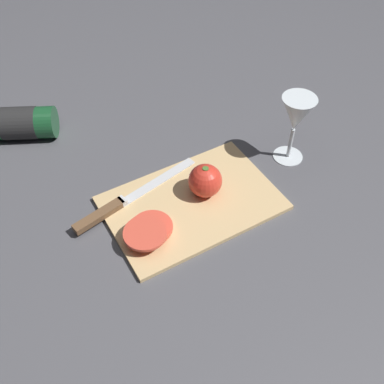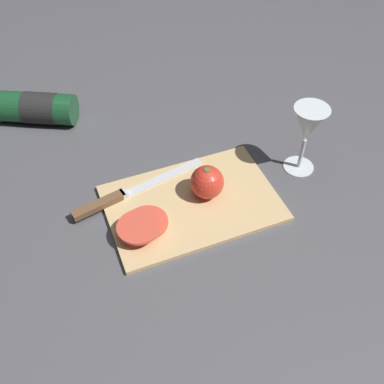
% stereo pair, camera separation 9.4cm
% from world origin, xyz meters
% --- Properties ---
extents(ground_plane, '(3.00, 3.00, 0.00)m').
position_xyz_m(ground_plane, '(0.00, 0.00, 0.00)').
color(ground_plane, '#4C4C51').
extents(cutting_board, '(0.36, 0.24, 0.01)m').
position_xyz_m(cutting_board, '(-0.02, 0.01, 0.01)').
color(cutting_board, tan).
rests_on(cutting_board, ground_plane).
extents(wine_bottle, '(0.32, 0.20, 0.08)m').
position_xyz_m(wine_bottle, '(-0.29, 0.43, 0.04)').
color(wine_bottle, '#194C28').
rests_on(wine_bottle, ground_plane).
extents(wine_glass, '(0.08, 0.08, 0.17)m').
position_xyz_m(wine_glass, '(0.26, 0.02, 0.12)').
color(wine_glass, silver).
rests_on(wine_glass, ground_plane).
extents(whole_tomato, '(0.07, 0.07, 0.07)m').
position_xyz_m(whole_tomato, '(0.02, 0.02, 0.05)').
color(whole_tomato, red).
rests_on(whole_tomato, cutting_board).
extents(knife, '(0.31, 0.08, 0.01)m').
position_xyz_m(knife, '(-0.17, 0.07, 0.02)').
color(knife, silver).
rests_on(knife, cutting_board).
extents(tomato_slice_stack_near, '(0.11, 0.11, 0.03)m').
position_xyz_m(tomato_slice_stack_near, '(-0.13, -0.02, 0.02)').
color(tomato_slice_stack_near, '#DB4C38').
rests_on(tomato_slice_stack_near, cutting_board).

